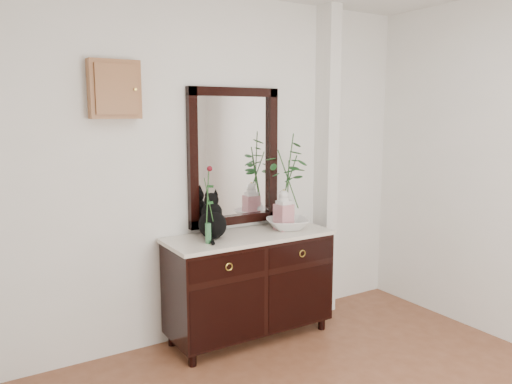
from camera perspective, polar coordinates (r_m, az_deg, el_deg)
wall_back at (r=4.00m, az=-3.86°, el=2.67°), size 3.60×0.04×2.70m
pilaster at (r=4.49m, az=8.01°, el=3.29°), size 0.12×0.20×2.70m
sideboard at (r=4.03m, az=-0.76°, el=-10.07°), size 1.33×0.52×0.82m
wall_mirror at (r=4.03m, az=-2.52°, el=4.01°), size 0.80×0.06×1.10m
key_cabinet at (r=3.62m, az=-15.87°, el=11.21°), size 0.35×0.10×0.40m
cat at (r=3.79m, az=-5.00°, el=-2.69°), size 0.34×0.37×0.35m
lotus_bowl at (r=4.10m, az=3.64°, el=-3.66°), size 0.45×0.45×0.08m
vase_branches at (r=4.04m, az=3.69°, el=1.39°), size 0.40×0.40×0.77m
bud_vase_rose at (r=3.61m, az=-5.53°, el=-1.41°), size 0.08×0.08×0.58m
ginger_jar at (r=4.05m, az=3.18°, el=-2.00°), size 0.13×0.13×0.34m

